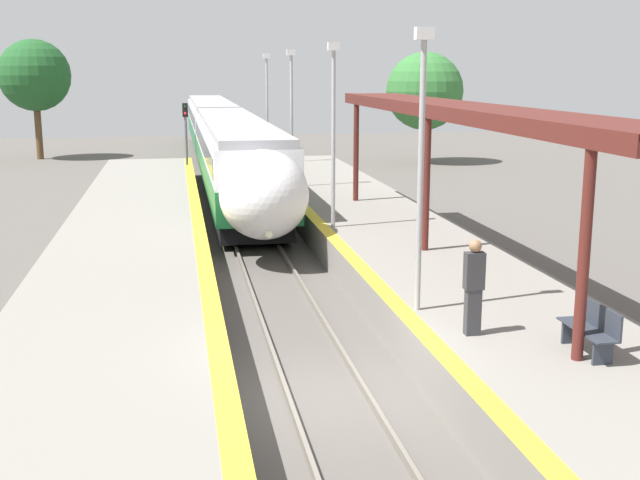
# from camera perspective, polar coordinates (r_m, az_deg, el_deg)

# --- Properties ---
(ground_plane) EXTENTS (120.00, 120.00, 0.00)m
(ground_plane) POSITION_cam_1_polar(r_m,az_deg,el_deg) (14.90, 0.50, -11.15)
(ground_plane) COLOR #56514C
(rail_left) EXTENTS (0.08, 90.00, 0.15)m
(rail_left) POSITION_cam_1_polar(r_m,az_deg,el_deg) (14.76, -2.30, -11.07)
(rail_left) COLOR slate
(rail_left) RESTS_ON ground_plane
(rail_right) EXTENTS (0.08, 90.00, 0.15)m
(rail_right) POSITION_cam_1_polar(r_m,az_deg,el_deg) (15.01, 3.25, -10.68)
(rail_right) COLOR slate
(rail_right) RESTS_ON ground_plane
(train) EXTENTS (2.84, 47.39, 3.71)m
(train) POSITION_cam_1_polar(r_m,az_deg,el_deg) (46.08, -7.03, 7.30)
(train) COLOR black
(train) RESTS_ON ground_plane
(platform_right) EXTENTS (4.56, 64.00, 1.00)m
(platform_right) POSITION_cam_1_polar(r_m,az_deg,el_deg) (15.90, 15.01, -8.12)
(platform_right) COLOR gray
(platform_right) RESTS_ON ground_plane
(platform_left) EXTENTS (4.49, 64.00, 1.00)m
(platform_left) POSITION_cam_1_polar(r_m,az_deg,el_deg) (14.56, -15.31, -10.05)
(platform_left) COLOR gray
(platform_left) RESTS_ON ground_plane
(platform_bench) EXTENTS (0.44, 1.47, 0.89)m
(platform_bench) POSITION_cam_1_polar(r_m,az_deg,el_deg) (14.80, 18.76, -5.93)
(platform_bench) COLOR #2D333D
(platform_bench) RESTS_ON platform_right
(person_waiting) EXTENTS (0.36, 0.24, 1.82)m
(person_waiting) POSITION_cam_1_polar(r_m,az_deg,el_deg) (15.12, 10.88, -3.18)
(person_waiting) COLOR #333338
(person_waiting) RESTS_ON platform_right
(railway_signal) EXTENTS (0.28, 0.28, 4.17)m
(railway_signal) POSITION_cam_1_polar(r_m,az_deg,el_deg) (42.19, -9.51, 7.39)
(railway_signal) COLOR #59595E
(railway_signal) RESTS_ON ground_plane
(lamppost_near) EXTENTS (0.36, 0.20, 5.67)m
(lamppost_near) POSITION_cam_1_polar(r_m,az_deg,el_deg) (16.13, 7.20, 6.10)
(lamppost_near) COLOR #9E9EA3
(lamppost_near) RESTS_ON platform_right
(lamppost_mid) EXTENTS (0.36, 0.20, 5.67)m
(lamppost_mid) POSITION_cam_1_polar(r_m,az_deg,el_deg) (24.89, 0.96, 8.26)
(lamppost_mid) COLOR #9E9EA3
(lamppost_mid) RESTS_ON platform_right
(lamppost_far) EXTENTS (0.36, 0.20, 5.67)m
(lamppost_far) POSITION_cam_1_polar(r_m,az_deg,el_deg) (33.80, -2.04, 9.25)
(lamppost_far) COLOR #9E9EA3
(lamppost_far) RESTS_ON platform_right
(lamppost_farthest) EXTENTS (0.36, 0.20, 5.67)m
(lamppost_farthest) POSITION_cam_1_polar(r_m,az_deg,el_deg) (42.77, -3.79, 9.82)
(lamppost_farthest) COLOR #9E9EA3
(lamppost_farthest) RESTS_ON platform_right
(station_canopy) EXTENTS (2.02, 20.30, 3.97)m
(station_canopy) POSITION_cam_1_polar(r_m,az_deg,el_deg) (21.93, 9.18, 8.91)
(station_canopy) COLOR #511E19
(station_canopy) RESTS_ON platform_right
(background_tree_left) EXTENTS (4.66, 4.66, 7.82)m
(background_tree_left) POSITION_cam_1_polar(r_m,az_deg,el_deg) (56.61, -19.64, 10.95)
(background_tree_left) COLOR brown
(background_tree_left) RESTS_ON ground_plane
(background_tree_right) EXTENTS (4.83, 4.83, 6.95)m
(background_tree_right) POSITION_cam_1_polar(r_m,az_deg,el_deg) (51.45, 7.46, 10.44)
(background_tree_right) COLOR brown
(background_tree_right) RESTS_ON ground_plane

